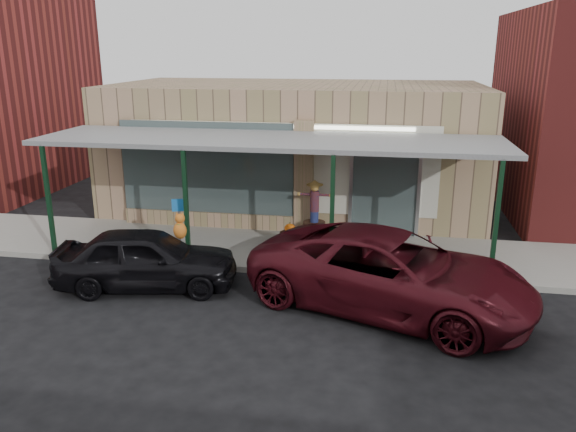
% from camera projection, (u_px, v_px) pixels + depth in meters
% --- Properties ---
extents(ground, '(120.00, 120.00, 0.00)m').
position_uv_depth(ground, '(236.00, 309.00, 11.92)').
color(ground, black).
rests_on(ground, ground).
extents(sidewalk, '(40.00, 3.20, 0.15)m').
position_uv_depth(sidewalk, '(270.00, 249.00, 15.30)').
color(sidewalk, gray).
rests_on(sidewalk, ground).
extents(storefront, '(12.00, 6.25, 4.20)m').
position_uv_depth(storefront, '(297.00, 147.00, 19.03)').
color(storefront, '#A27E63').
rests_on(storefront, ground).
extents(awning, '(12.00, 3.00, 3.04)m').
position_uv_depth(awning, '(269.00, 142.00, 14.42)').
color(awning, slate).
rests_on(awning, ground).
extents(block_buildings_near, '(61.00, 8.00, 8.00)m').
position_uv_depth(block_buildings_near, '(359.00, 96.00, 19.19)').
color(block_buildings_near, maroon).
rests_on(block_buildings_near, ground).
extents(barrel_scarecrow, '(0.97, 0.83, 1.65)m').
position_uv_depth(barrel_scarecrow, '(314.00, 217.00, 15.94)').
color(barrel_scarecrow, '#4B2C1E').
rests_on(barrel_scarecrow, sidewalk).
extents(barrel_pumpkin, '(0.60, 0.60, 0.66)m').
position_uv_depth(barrel_pumpkin, '(290.00, 237.00, 15.27)').
color(barrel_pumpkin, '#4B2C1E').
rests_on(barrel_pumpkin, sidewalk).
extents(handicap_sign, '(0.31, 0.12, 1.55)m').
position_uv_depth(handicap_sign, '(179.00, 220.00, 14.20)').
color(handicap_sign, gray).
rests_on(handicap_sign, sidewalk).
extents(parked_sedan, '(4.34, 2.35, 1.58)m').
position_uv_depth(parked_sedan, '(147.00, 259.00, 12.85)').
color(parked_sedan, black).
rests_on(parked_sedan, ground).
extents(car_maroon, '(6.50, 4.58, 1.65)m').
position_uv_depth(car_maroon, '(391.00, 272.00, 11.75)').
color(car_maroon, '#430D15').
rests_on(car_maroon, ground).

